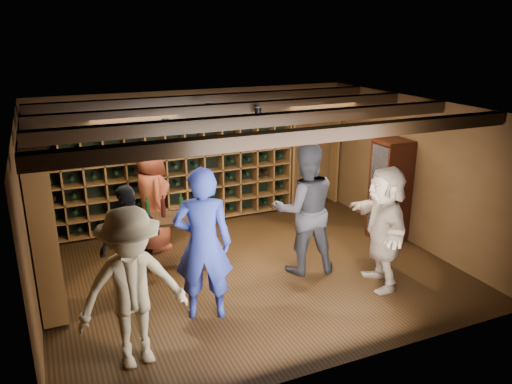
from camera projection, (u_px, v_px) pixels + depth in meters
name	position (u px, v px, depth m)	size (l,w,h in m)	color
ground	(251.00, 270.00, 7.71)	(6.00, 6.00, 0.00)	black
room_shell	(249.00, 114.00, 7.00)	(6.00, 6.00, 6.00)	#51351B
wine_rack_back	(175.00, 166.00, 9.18)	(4.65, 0.30, 2.20)	brown
wine_rack_left	(42.00, 209.00, 6.99)	(0.30, 2.65, 2.20)	brown
crate_shelf	(314.00, 131.00, 10.16)	(1.20, 0.32, 2.07)	brown
display_cabinet	(390.00, 192.00, 8.66)	(0.55, 0.50, 1.75)	black
man_blue_shirt	(203.00, 244.00, 6.21)	(0.73, 0.48, 2.01)	navy
man_grey_suit	(305.00, 209.00, 7.43)	(0.97, 0.76, 2.00)	black
guest_red_floral	(153.00, 197.00, 8.26)	(0.88, 0.57, 1.81)	maroon
guest_woman_black	(131.00, 242.00, 6.76)	(0.95, 0.39, 1.62)	black
guest_khaki	(132.00, 289.00, 5.32)	(1.19, 0.68, 1.84)	gray
guest_beige	(384.00, 227.00, 7.03)	(1.66, 0.53, 1.79)	gray
tasting_table	(167.00, 223.00, 7.58)	(1.18, 0.70, 1.12)	black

